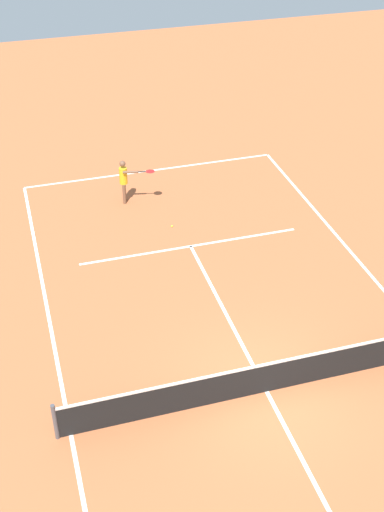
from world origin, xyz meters
name	(u,v)px	position (x,y,z in m)	size (l,w,h in m)	color
ground_plane	(267,391)	(0.00, 0.00, 0.00)	(60.00, 60.00, 0.00)	#B76038
court_lines	(267,391)	(0.00, 0.00, 0.00)	(9.76, 24.36, 0.01)	white
tennis_net	(268,377)	(0.00, 0.00, 0.50)	(10.36, 0.10, 1.07)	#4C4C51
player_serving	(125,178)	(1.41, -10.05, 0.97)	(1.21, 0.78, 1.63)	brown
tennis_ball	(172,226)	(0.28, -7.97, 0.03)	(0.07, 0.07, 0.07)	#CCE033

